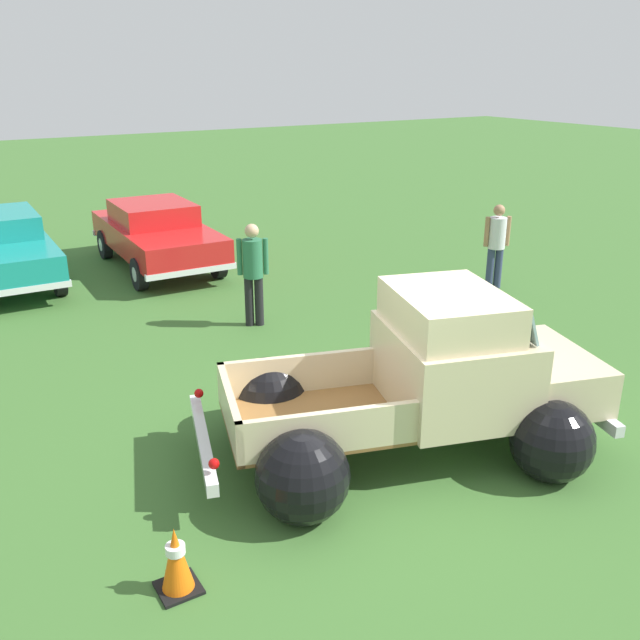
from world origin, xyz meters
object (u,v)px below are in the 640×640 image
(vintage_pickup_truck, at_px, (430,389))
(show_car_0, at_px, (0,245))
(lane_cone_0, at_px, (176,560))
(lane_cone_1, at_px, (438,317))
(spectator_0, at_px, (497,241))
(show_car_1, at_px, (156,233))
(spectator_1, at_px, (253,268))

(vintage_pickup_truck, bearing_deg, show_car_0, 125.23)
(lane_cone_0, bearing_deg, lane_cone_1, 30.70)
(vintage_pickup_truck, relative_size, spectator_0, 2.93)
(show_car_1, height_order, lane_cone_0, show_car_1)
(lane_cone_1, bearing_deg, vintage_pickup_truck, -132.20)
(vintage_pickup_truck, xyz_separation_m, show_car_1, (-0.16, 9.15, 0.03))
(spectator_0, distance_m, lane_cone_1, 3.09)
(lane_cone_0, bearing_deg, spectator_1, 57.94)
(show_car_1, height_order, spectator_0, spectator_0)
(show_car_0, xyz_separation_m, spectator_0, (8.39, -5.58, 0.18))
(vintage_pickup_truck, distance_m, show_car_0, 10.27)
(spectator_0, height_order, lane_cone_1, spectator_0)
(spectator_1, height_order, lane_cone_1, spectator_1)
(show_car_0, height_order, lane_cone_1, show_car_0)
(vintage_pickup_truck, distance_m, lane_cone_1, 3.70)
(spectator_1, bearing_deg, show_car_0, -120.90)
(lane_cone_0, relative_size, lane_cone_1, 1.00)
(show_car_0, bearing_deg, lane_cone_1, 40.67)
(show_car_0, xyz_separation_m, spectator_1, (3.32, -5.00, 0.24))
(lane_cone_0, distance_m, lane_cone_1, 6.81)
(show_car_0, bearing_deg, spectator_1, 34.98)
(lane_cone_0, bearing_deg, show_car_1, 71.94)
(spectator_1, distance_m, lane_cone_1, 3.23)
(lane_cone_0, xyz_separation_m, lane_cone_1, (5.86, 3.48, 0.00))
(spectator_1, bearing_deg, vintage_pickup_truck, 24.88)
(vintage_pickup_truck, height_order, spectator_0, vintage_pickup_truck)
(show_car_0, distance_m, spectator_0, 10.08)
(lane_cone_0, height_order, lane_cone_1, same)
(show_car_0, relative_size, spectator_1, 2.61)
(spectator_1, xyz_separation_m, lane_cone_1, (2.42, -2.02, -0.72))
(spectator_1, relative_size, lane_cone_1, 2.84)
(show_car_1, distance_m, spectator_1, 4.42)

